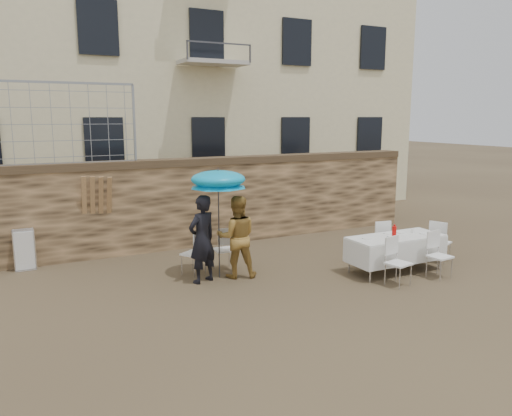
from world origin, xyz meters
name	(u,v)px	position (x,y,z in m)	size (l,w,h in m)	color
ground	(293,312)	(0.00, 0.00, 0.00)	(80.00, 80.00, 0.00)	brown
stone_wall	(193,203)	(0.00, 5.00, 1.10)	(13.00, 0.50, 2.20)	brown
chain_link_fence	(62,124)	(-3.00, 5.00, 3.10)	(3.20, 0.06, 1.80)	gray
man_suit	(202,239)	(-0.82, 2.14, 0.88)	(0.64, 0.42, 1.77)	black
woman_dress	(237,237)	(-0.07, 2.14, 0.85)	(0.82, 0.64, 1.69)	gold
umbrella	(218,182)	(-0.42, 2.24, 1.98)	(1.14, 1.14, 2.09)	#3F3F44
couple_chair_left	(193,252)	(-0.82, 2.69, 0.48)	(0.48, 0.48, 0.96)	white
couple_chair_right	(224,248)	(-0.12, 2.69, 0.48)	(0.48, 0.48, 0.96)	white
banquet_table	(396,238)	(3.11, 0.97, 0.73)	(2.10, 0.85, 0.78)	silver
soda_bottle	(394,232)	(2.91, 0.82, 0.91)	(0.09, 0.09, 0.26)	red
table_chair_front_left	(399,262)	(2.51, 0.22, 0.48)	(0.48, 0.48, 0.96)	white
table_chair_front_right	(440,255)	(3.61, 0.22, 0.48)	(0.48, 0.48, 0.96)	white
table_chair_back	(378,240)	(3.31, 1.77, 0.48)	(0.48, 0.48, 0.96)	white
table_chair_side	(440,241)	(4.51, 1.07, 0.48)	(0.48, 0.48, 0.96)	white
chair_stack_right	(24,248)	(-3.97, 4.72, 0.46)	(0.46, 0.40, 0.92)	white
wood_planks	(98,217)	(-2.37, 4.79, 1.00)	(0.70, 0.20, 2.00)	#A37749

